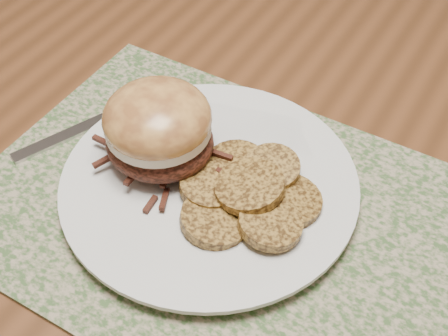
{
  "coord_description": "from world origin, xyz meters",
  "views": [
    {
      "loc": [
        0.0,
        -0.41,
        1.2
      ],
      "look_at": [
        -0.19,
        -0.08,
        0.79
      ],
      "focal_mm": 50.0,
      "sensor_mm": 36.0,
      "label": 1
    }
  ],
  "objects_px": {
    "dinner_plate": "(209,185)",
    "pork_sandwich": "(158,128)",
    "fork": "(92,124)",
    "dining_table": "(429,271)"
  },
  "relations": [
    {
      "from": "dinner_plate",
      "to": "fork",
      "type": "relative_size",
      "value": 1.58
    },
    {
      "from": "dinner_plate",
      "to": "pork_sandwich",
      "type": "bearing_deg",
      "value": 178.52
    },
    {
      "from": "pork_sandwich",
      "to": "fork",
      "type": "relative_size",
      "value": 0.66
    },
    {
      "from": "dinner_plate",
      "to": "pork_sandwich",
      "type": "xyz_separation_m",
      "value": [
        -0.05,
        0.0,
        0.05
      ]
    },
    {
      "from": "dining_table",
      "to": "dinner_plate",
      "type": "height_order",
      "value": "dinner_plate"
    },
    {
      "from": "dinner_plate",
      "to": "pork_sandwich",
      "type": "relative_size",
      "value": 2.39
    },
    {
      "from": "dining_table",
      "to": "fork",
      "type": "height_order",
      "value": "fork"
    },
    {
      "from": "pork_sandwich",
      "to": "fork",
      "type": "height_order",
      "value": "pork_sandwich"
    },
    {
      "from": "dinner_plate",
      "to": "fork",
      "type": "height_order",
      "value": "dinner_plate"
    },
    {
      "from": "dining_table",
      "to": "pork_sandwich",
      "type": "bearing_deg",
      "value": -162.77
    }
  ]
}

